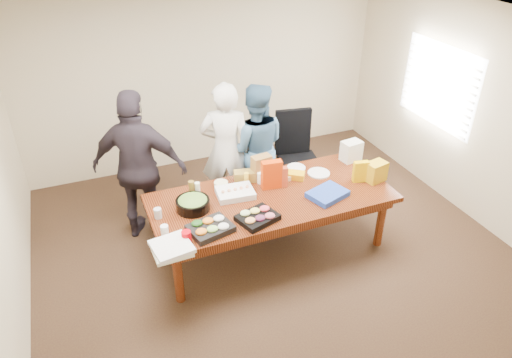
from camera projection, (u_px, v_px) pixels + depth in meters
name	position (u px, v px, depth m)	size (l,w,h in m)	color
floor	(271.00, 247.00, 5.86)	(5.50, 5.00, 0.02)	#47301E
ceiling	(275.00, 22.00, 4.44)	(5.50, 5.00, 0.02)	white
wall_back	(205.00, 78.00, 7.13)	(5.50, 0.04, 2.70)	beige
wall_front	(423.00, 312.00, 3.18)	(5.50, 0.04, 2.70)	beige
wall_right	(470.00, 112.00, 6.04)	(0.04, 5.00, 2.70)	beige
window_panel	(438.00, 85.00, 6.42)	(0.03, 1.40, 1.10)	white
window_blinds	(436.00, 86.00, 6.41)	(0.04, 1.36, 1.00)	beige
conference_table	(271.00, 222.00, 5.66)	(2.80, 1.20, 0.75)	#4C1C0F
office_chair	(299.00, 159.00, 6.53)	(0.60, 0.60, 1.18)	black
person_center	(226.00, 150.00, 6.07)	(0.67, 0.44, 1.83)	silver
person_right	(255.00, 147.00, 6.24)	(0.85, 0.66, 1.74)	#3B6081
person_left	(140.00, 168.00, 5.60)	(1.13, 0.47, 1.92)	black
veggie_tray	(210.00, 228.00, 4.89)	(0.43, 0.33, 0.07)	black
fruit_tray	(258.00, 218.00, 5.05)	(0.41, 0.32, 0.06)	black
sheet_cake	(235.00, 193.00, 5.45)	(0.42, 0.32, 0.07)	white
salad_bowl	(193.00, 204.00, 5.21)	(0.37, 0.37, 0.12)	black
chip_bag_blue	(328.00, 194.00, 5.44)	(0.43, 0.32, 0.06)	#1F3FA4
chip_bag_red	(272.00, 175.00, 5.54)	(0.24, 0.10, 0.35)	red
chip_bag_yellow	(360.00, 171.00, 5.68)	(0.18, 0.07, 0.27)	#FFC400
chip_bag_orange	(281.00, 177.00, 5.57)	(0.16, 0.07, 0.25)	#C34323
mayo_jar	(261.00, 178.00, 5.67)	(0.09, 0.09, 0.14)	white
mustard_bottle	(246.00, 178.00, 5.65)	(0.05, 0.05, 0.15)	yellow
dressing_bottle	(192.00, 189.00, 5.39)	(0.07, 0.07, 0.21)	brown
ranch_bottle	(198.00, 190.00, 5.41)	(0.06, 0.06, 0.18)	white
banana_bunch	(294.00, 175.00, 5.78)	(0.24, 0.14, 0.08)	#EBA90B
bread_loaf	(247.00, 176.00, 5.73)	(0.32, 0.14, 0.13)	olive
kraft_bag	(261.00, 167.00, 5.72)	(0.23, 0.13, 0.30)	brown
red_cup	(186.00, 237.00, 4.71)	(0.10, 0.10, 0.13)	#C7000A
clear_cup_a	(165.00, 230.00, 4.82)	(0.08, 0.08, 0.11)	white
clear_cup_b	(158.00, 213.00, 5.07)	(0.08, 0.08, 0.11)	silver
pizza_box_lower	(171.00, 249.00, 4.62)	(0.36, 0.36, 0.04)	white
pizza_box_upper	(172.00, 247.00, 4.59)	(0.36, 0.36, 0.04)	white
plate_a	(319.00, 173.00, 5.89)	(0.28, 0.28, 0.02)	silver
plate_b	(296.00, 168.00, 6.01)	(0.24, 0.24, 0.01)	white
dip_bowl_a	(287.00, 177.00, 5.78)	(0.14, 0.14, 0.06)	#F5E7B7
dip_bowl_b	(221.00, 184.00, 5.61)	(0.16, 0.16, 0.07)	beige
grocery_bag_white	(351.00, 151.00, 6.12)	(0.25, 0.18, 0.27)	white
grocery_bag_yellow	(376.00, 172.00, 5.70)	(0.24, 0.17, 0.24)	gold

